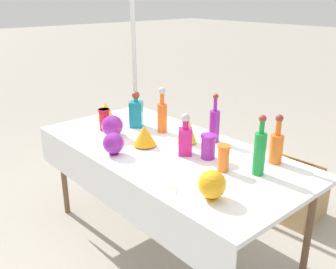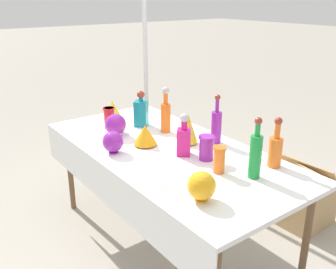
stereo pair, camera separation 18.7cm
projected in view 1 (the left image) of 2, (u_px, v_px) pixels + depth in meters
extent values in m
plane|color=#A0998C|center=(168.00, 242.00, 2.80)|extent=(40.00, 40.00, 0.00)
cube|color=white|center=(168.00, 150.00, 2.54)|extent=(1.95, 0.94, 0.03)
cube|color=white|center=(110.00, 189.00, 2.29)|extent=(1.95, 0.01, 0.27)
cylinder|color=brown|center=(64.00, 173.00, 3.06)|extent=(0.04, 0.04, 0.73)
cylinder|color=brown|center=(136.00, 150.00, 3.52)|extent=(0.04, 0.04, 0.73)
cylinder|color=brown|center=(308.00, 234.00, 2.28)|extent=(0.04, 0.04, 0.73)
cylinder|color=orange|center=(276.00, 149.00, 2.29)|extent=(0.08, 0.08, 0.18)
cylinder|color=orange|center=(278.00, 128.00, 2.24)|extent=(0.03, 0.03, 0.09)
sphere|color=maroon|center=(279.00, 118.00, 2.22)|extent=(0.05, 0.05, 0.05)
cylinder|color=purple|center=(214.00, 126.00, 2.62)|extent=(0.07, 0.07, 0.22)
cylinder|color=purple|center=(215.00, 104.00, 2.56)|extent=(0.03, 0.03, 0.09)
sphere|color=maroon|center=(216.00, 96.00, 2.54)|extent=(0.04, 0.04, 0.04)
cylinder|color=#198C38|center=(259.00, 154.00, 2.13)|extent=(0.07, 0.07, 0.25)
cylinder|color=#198C38|center=(262.00, 127.00, 2.07)|extent=(0.03, 0.03, 0.07)
sphere|color=maroon|center=(263.00, 119.00, 2.05)|extent=(0.04, 0.04, 0.04)
cylinder|color=orange|center=(162.00, 118.00, 2.80)|extent=(0.07, 0.07, 0.22)
cylinder|color=orange|center=(162.00, 98.00, 2.74)|extent=(0.03, 0.03, 0.09)
sphere|color=#B2B2B7|center=(162.00, 91.00, 2.72)|extent=(0.05, 0.05, 0.05)
cube|color=teal|center=(136.00, 114.00, 2.92)|extent=(0.14, 0.14, 0.20)
cylinder|color=teal|center=(136.00, 100.00, 2.88)|extent=(0.03, 0.03, 0.03)
sphere|color=maroon|center=(136.00, 95.00, 2.86)|extent=(0.06, 0.06, 0.06)
cube|color=#C61972|center=(185.00, 142.00, 2.41)|extent=(0.12, 0.12, 0.18)
cylinder|color=#C61972|center=(185.00, 125.00, 2.37)|extent=(0.04, 0.04, 0.06)
sphere|color=#B2B2B7|center=(186.00, 118.00, 2.35)|extent=(0.06, 0.06, 0.06)
cylinder|color=orange|center=(224.00, 158.00, 2.19)|extent=(0.07, 0.07, 0.16)
cylinder|color=orange|center=(224.00, 146.00, 2.16)|extent=(0.08, 0.08, 0.01)
cylinder|color=purple|center=(208.00, 147.00, 2.35)|extent=(0.09, 0.09, 0.16)
cylinder|color=purple|center=(209.00, 136.00, 2.33)|extent=(0.10, 0.10, 0.01)
cylinder|color=red|center=(105.00, 120.00, 2.85)|extent=(0.08, 0.08, 0.17)
cylinder|color=red|center=(104.00, 110.00, 2.82)|extent=(0.09, 0.09, 0.01)
cylinder|color=yellow|center=(106.00, 119.00, 3.11)|extent=(0.08, 0.08, 0.01)
cone|color=yellow|center=(106.00, 110.00, 3.09)|extent=(0.14, 0.14, 0.14)
cylinder|color=yellow|center=(187.00, 142.00, 2.63)|extent=(0.08, 0.08, 0.01)
cone|color=yellow|center=(187.00, 127.00, 2.59)|extent=(0.14, 0.14, 0.20)
cylinder|color=orange|center=(145.00, 145.00, 2.57)|extent=(0.07, 0.07, 0.01)
cone|color=orange|center=(145.00, 135.00, 2.54)|extent=(0.16, 0.16, 0.13)
cylinder|color=purple|center=(113.00, 137.00, 2.73)|extent=(0.07, 0.07, 0.01)
sphere|color=purple|center=(112.00, 126.00, 2.70)|extent=(0.16, 0.16, 0.16)
cylinder|color=orange|center=(211.00, 198.00, 1.91)|extent=(0.07, 0.07, 0.01)
sphere|color=orange|center=(212.00, 184.00, 1.88)|extent=(0.15, 0.15, 0.15)
cylinder|color=purple|center=(114.00, 154.00, 2.44)|extent=(0.06, 0.06, 0.01)
sphere|color=purple|center=(113.00, 143.00, 2.41)|extent=(0.14, 0.14, 0.14)
cube|color=white|center=(172.00, 190.00, 1.96)|extent=(0.06, 0.02, 0.03)
cube|color=tan|center=(289.00, 192.00, 3.12)|extent=(0.53, 0.42, 0.39)
cube|color=tan|center=(300.00, 162.00, 3.11)|extent=(0.47, 0.08, 0.09)
cube|color=tan|center=(283.00, 190.00, 3.18)|extent=(0.56, 0.41, 0.36)
cube|color=tan|center=(292.00, 163.00, 3.17)|extent=(0.47, 0.15, 0.09)
cylinder|color=silver|center=(134.00, 61.00, 3.67)|extent=(0.04, 0.04, 2.25)
cylinder|color=#333338|center=(137.00, 163.00, 4.06)|extent=(0.18, 0.18, 0.04)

